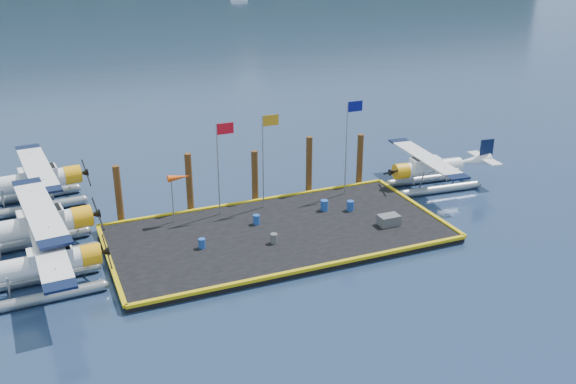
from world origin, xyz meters
The scene contains 22 objects.
ground centered at (0.00, 0.00, 0.00)m, with size 4000.00×4000.00×0.00m, color #172C47.
dock centered at (0.00, 0.00, 0.20)m, with size 20.00×10.00×0.40m, color black.
dock_bumpers centered at (0.00, 0.00, 0.49)m, with size 20.25×10.25×0.18m, color #C4A50B, non-canonical shape.
seaplane_a centered at (-13.37, -1.33, 1.45)m, with size 8.50×9.37×3.33m.
seaplane_b centered at (-13.59, 3.18, 1.64)m, with size 9.63×10.63×3.76m.
seaplane_c centered at (-13.35, 10.85, 1.61)m, with size 9.48×10.46×3.71m.
seaplane_d centered at (13.04, 3.25, 1.42)m, with size 8.33×9.19×3.26m.
drum_0 centered at (-4.86, -0.37, 0.69)m, with size 0.41×0.41×0.57m, color #1C439A.
drum_2 centered at (5.51, 1.12, 0.72)m, with size 0.46×0.46×0.65m, color #1C439A.
drum_3 centered at (-0.83, -1.39, 0.69)m, with size 0.42×0.42×0.59m, color #4E4F53.
drum_4 centered at (3.96, 1.78, 0.74)m, with size 0.49×0.49×0.69m, color #1C439A.
drum_5 centered at (-0.86, 1.49, 0.70)m, with size 0.43×0.43×0.60m, color #1C439A.
crate centered at (6.64, -1.80, 0.72)m, with size 1.28×0.85×0.64m, color #4E4F53.
flagpole_red centered at (-2.29, 3.80, 4.40)m, with size 1.14×0.08×6.00m.
flagpole_yellow centered at (0.70, 3.80, 4.51)m, with size 1.14×0.08×6.20m.
flagpole_blue centered at (6.70, 3.80, 4.69)m, with size 1.14×0.08×6.50m.
windsock centered at (-5.03, 3.80, 3.23)m, with size 1.40×0.44×3.12m.
piling_0 centered at (-8.50, 5.40, 2.00)m, with size 0.44×0.44×4.00m, color #432813.
piling_1 centered at (-4.00, 5.40, 2.10)m, with size 0.44×0.44×4.20m, color #432813.
piling_2 centered at (0.50, 5.40, 1.90)m, with size 0.44×0.44×3.80m, color #432813.
piling_3 centered at (4.50, 5.40, 2.15)m, with size 0.44×0.44×4.30m, color #432813.
piling_4 centered at (8.50, 5.40, 2.00)m, with size 0.44×0.44×4.00m, color #432813.
Camera 1 is at (-13.07, -32.61, 17.16)m, focal length 40.00 mm.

